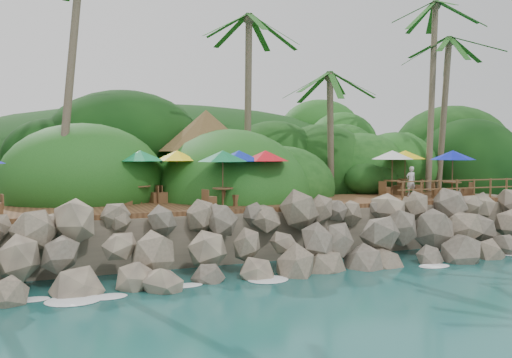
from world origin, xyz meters
name	(u,v)px	position (x,y,z in m)	size (l,w,h in m)	color
ground	(316,278)	(0.00, 0.00, 0.00)	(140.00, 140.00, 0.00)	#19514F
land_base	(198,208)	(0.00, 16.00, 1.05)	(32.00, 25.20, 2.10)	gray
jungle_hill	(171,212)	(0.00, 23.50, 0.00)	(44.80, 28.00, 15.40)	#143811
seawall	(293,239)	(0.00, 2.00, 1.15)	(29.00, 4.00, 2.30)	gray
terrace	(256,204)	(0.00, 6.00, 2.20)	(26.00, 5.00, 0.20)	brown
jungle_foliage	(202,226)	(0.00, 15.00, 0.00)	(44.00, 16.00, 12.00)	#143811
foam_line	(312,275)	(0.00, 0.30, 0.03)	(25.20, 0.80, 0.06)	white
palms	(271,5)	(1.95, 8.66, 12.36)	(31.30, 7.04, 13.84)	brown
palapa	(206,131)	(-1.23, 10.02, 5.79)	(5.12, 5.12, 4.60)	brown
dining_clusters	(267,159)	(0.54, 5.91, 4.34)	(24.36, 5.46, 2.45)	brown
railing	(465,187)	(10.48, 3.65, 2.91)	(8.30, 0.10, 1.00)	brown
waiter	(411,181)	(9.24, 6.39, 3.09)	(0.58, 0.38, 1.59)	white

